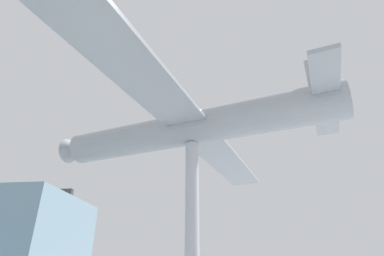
{
  "coord_description": "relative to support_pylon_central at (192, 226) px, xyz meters",
  "views": [
    {
      "loc": [
        -12.87,
        -1.37,
        1.99
      ],
      "look_at": [
        0.0,
        0.0,
        8.22
      ],
      "focal_mm": 28.0,
      "sensor_mm": 36.0,
      "label": 1
    }
  ],
  "objects": [
    {
      "name": "support_pylon_central",
      "position": [
        0.0,
        0.0,
        0.0
      ],
      "size": [
        0.6,
        0.6,
        7.4
      ],
      "color": "#B7B7BC",
      "rests_on": "ground_plane"
    },
    {
      "name": "suspended_airplane",
      "position": [
        0.02,
        0.07,
        4.53
      ],
      "size": [
        21.05,
        14.99,
        3.07
      ],
      "rotation": [
        0.0,
        0.0,
        -0.3
      ],
      "color": "#93999E",
      "rests_on": "support_pylon_central"
    }
  ]
}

